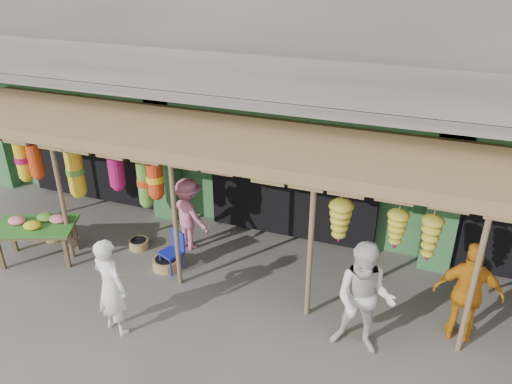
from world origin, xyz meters
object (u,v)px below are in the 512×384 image
(person_front, at_px, (111,287))
(person_shopper, at_px, (188,214))
(flower_table, at_px, (36,226))
(person_vendor, at_px, (468,293))
(blue_chair, at_px, (174,248))
(person_right, at_px, (364,300))

(person_front, distance_m, person_shopper, 2.72)
(person_front, bearing_deg, flower_table, -10.19)
(flower_table, bearing_deg, person_vendor, -19.23)
(person_vendor, bearing_deg, person_shopper, -12.30)
(person_front, height_order, person_shopper, person_front)
(person_shopper, bearing_deg, blue_chair, 115.10)
(flower_table, height_order, person_right, person_right)
(person_right, relative_size, person_vendor, 1.08)
(blue_chair, relative_size, person_front, 0.46)
(person_shopper, bearing_deg, person_front, 109.75)
(blue_chair, height_order, person_front, person_front)
(blue_chair, bearing_deg, flower_table, -143.51)
(person_right, relative_size, person_shopper, 1.22)
(person_front, bearing_deg, person_right, -150.61)
(flower_table, relative_size, person_right, 0.92)
(person_front, xyz_separation_m, person_vendor, (5.39, 1.81, 0.02))
(blue_chair, xyz_separation_m, person_front, (-0.06, -1.92, 0.43))
(flower_table, relative_size, person_vendor, 0.99)
(person_right, height_order, person_vendor, person_right)
(person_vendor, bearing_deg, flower_table, 1.18)
(blue_chair, distance_m, person_vendor, 5.35)
(flower_table, height_order, blue_chair, flower_table)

